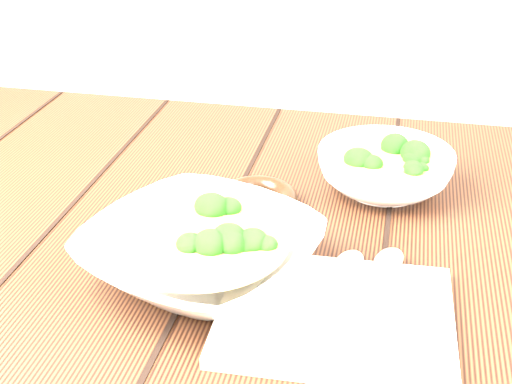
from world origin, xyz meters
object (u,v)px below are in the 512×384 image
Objects in this scene: soup_bowl_front at (201,252)px; soup_bowl_back at (385,169)px; napkin at (335,315)px; table at (237,307)px; trivet at (258,199)px.

soup_bowl_front reaches higher than soup_bowl_back.
soup_bowl_front is at bearing 161.45° from napkin.
trivet is (0.01, 0.05, 0.13)m from table.
soup_bowl_front is 0.16m from napkin.
soup_bowl_back is at bearing 28.67° from trivet.
trivet is (-0.15, -0.08, -0.02)m from soup_bowl_back.
soup_bowl_front reaches higher than trivet.
trivet is 0.24m from napkin.
soup_bowl_back reaches higher than table.
soup_bowl_back is 0.29m from napkin.
soup_bowl_back is at bearing 39.42° from table.
trivet is (0.03, 0.16, -0.02)m from soup_bowl_front.
soup_bowl_front is at bearing -99.64° from trivet.
soup_bowl_front is 1.32× the size of soup_bowl_back.
soup_bowl_front is at bearing -126.36° from soup_bowl_back.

